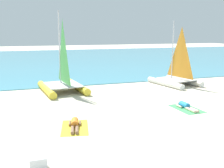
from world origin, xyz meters
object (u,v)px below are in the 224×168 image
at_px(towel_middle, 186,109).
at_px(cooler_box, 38,163).
at_px(sailboat_white, 176,75).
at_px(sunbather_left, 75,124).
at_px(sailboat_yellow, 63,80).
at_px(sunbather_middle, 186,106).
at_px(towel_left, 75,128).

xyz_separation_m(towel_middle, cooler_box, (-7.74, -3.92, 0.17)).
distance_m(sailboat_white, sunbather_left, 11.19).
bearing_deg(sailboat_yellow, sunbather_middle, -53.96).
height_order(towel_middle, cooler_box, cooler_box).
relative_size(sailboat_yellow, towel_left, 2.82).
height_order(sailboat_yellow, towel_left, sailboat_yellow).
relative_size(towel_middle, cooler_box, 3.80).
relative_size(sailboat_white, towel_middle, 2.54).
xyz_separation_m(sailboat_yellow, towel_middle, (5.54, -6.15, -0.79)).
bearing_deg(towel_left, cooler_box, -118.75).
bearing_deg(sunbather_middle, sunbather_left, -173.48).
bearing_deg(sunbather_left, cooler_box, -106.92).
xyz_separation_m(sailboat_yellow, sailboat_white, (8.48, -0.36, -0.08)).
bearing_deg(sailboat_white, sunbather_middle, -128.27).
relative_size(sailboat_white, cooler_box, 9.64).
height_order(sunbather_left, towel_middle, sunbather_left).
xyz_separation_m(sunbather_middle, cooler_box, (-7.74, -3.99, 0.05)).
xyz_separation_m(towel_left, cooler_box, (-1.66, -3.03, 0.17)).
height_order(sailboat_yellow, towel_middle, sailboat_yellow).
bearing_deg(sailboat_white, sunbather_left, -154.75).
bearing_deg(sunbather_middle, sailboat_white, 60.94).
distance_m(sailboat_yellow, sailboat_white, 8.49).
distance_m(sailboat_yellow, towel_middle, 8.32).
xyz_separation_m(towel_left, sunbather_middle, (6.08, 0.96, 0.13)).
bearing_deg(towel_left, towel_middle, 8.35).
xyz_separation_m(towel_middle, sunbather_middle, (-0.00, 0.07, 0.13)).
xyz_separation_m(sunbather_left, sunbather_middle, (6.06, 0.89, 0.00)).
distance_m(towel_left, sunbather_middle, 6.15).
bearing_deg(sailboat_white, sailboat_yellow, 166.51).
bearing_deg(sunbather_left, sunbather_middle, 19.89).
xyz_separation_m(sailboat_white, sunbather_left, (-9.01, -6.62, -0.59)).
distance_m(sailboat_white, cooler_box, 14.45).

